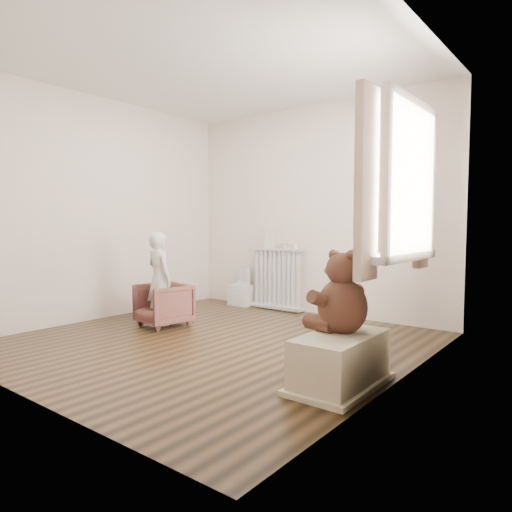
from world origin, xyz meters
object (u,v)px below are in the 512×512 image
Objects in this scene: teddy_bear at (342,289)px; plush_cat at (413,239)px; radiator at (277,280)px; armchair at (163,305)px; child at (159,278)px; toy_bench at (340,358)px; toy_vanity at (242,285)px.

teddy_bear is 2.08× the size of plush_cat.
radiator is 1.57× the size of armchair.
teddy_bear is at bearing -116.52° from plush_cat.
child is 3.70× the size of plush_cat.
plush_cat reaches higher than armchair.
toy_bench is (2.42, -0.45, -0.33)m from child.
plush_cat is at bearing 21.93° from armchair.
armchair is 2.72m from plush_cat.
radiator is at bearing 146.83° from teddy_bear.
child is (0.00, -0.05, 0.29)m from armchair.
teddy_bear is at bearing -45.29° from radiator.
radiator is 2.95× the size of plush_cat.
plush_cat is at bearing -26.12° from radiator.
toy_bench is at bearing -38.25° from toy_vanity.
armchair is at bearing -79.09° from child.
toy_vanity is 1.52m from armchair.
plush_cat is at bearing 82.06° from toy_bench.
toy_vanity is 3.25m from toy_bench.
child is (0.13, -1.56, 0.25)m from toy_vanity.
armchair is (-0.44, -1.54, -0.15)m from radiator.
toy_vanity is 0.68× the size of toy_bench.
toy_bench is (2.55, -2.01, -0.08)m from toy_vanity.
teddy_bear reaches higher than toy_bench.
toy_vanity is at bearing 141.75° from toy_bench.
child reaches higher than toy_bench.
child reaches higher than radiator.
toy_vanity is (-0.57, -0.03, -0.11)m from radiator.
radiator is 2.79m from teddy_bear.
radiator is 2.85m from toy_bench.
teddy_bear is (-0.03, 0.07, 0.47)m from toy_bench.
plush_cat is (2.69, -1.01, 0.72)m from toy_vanity.
radiator is at bearing 2.99° from toy_vanity.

